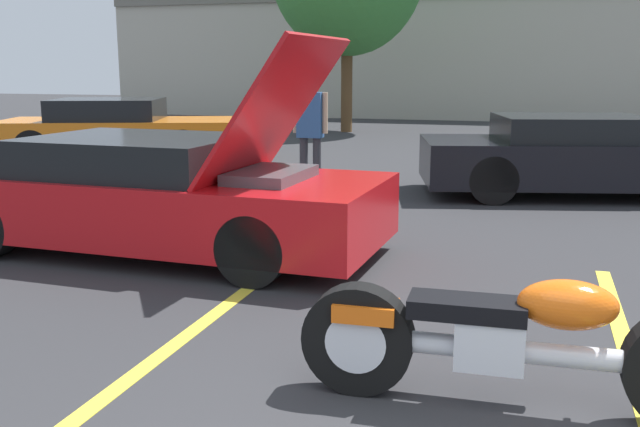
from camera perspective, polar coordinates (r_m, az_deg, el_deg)
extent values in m
cube|color=yellow|center=(5.18, -9.63, -8.83)|extent=(0.12, 4.60, 0.01)
cube|color=yellow|center=(4.74, 23.86, -11.72)|extent=(0.12, 4.60, 0.01)
cube|color=#B2AD9E|center=(27.05, 17.56, 11.92)|extent=(32.00, 4.00, 4.40)
cylinder|color=brown|center=(20.42, 2.15, 10.36)|extent=(0.32, 0.32, 2.72)
cylinder|color=black|center=(4.05, 3.08, -9.98)|extent=(0.63, 0.18, 0.62)
cylinder|color=silver|center=(4.05, 3.08, -9.98)|extent=(0.35, 0.18, 0.34)
cylinder|color=silver|center=(3.97, 15.24, -10.58)|extent=(1.43, 0.17, 0.12)
cube|color=silver|center=(3.96, 13.42, -9.95)|extent=(0.37, 0.25, 0.28)
ellipsoid|color=orange|center=(3.89, 19.19, -6.91)|extent=(0.51, 0.30, 0.26)
cube|color=black|center=(3.90, 11.68, -7.38)|extent=(0.63, 0.28, 0.10)
cube|color=orange|center=(3.98, 3.70, -7.73)|extent=(0.35, 0.23, 0.10)
cylinder|color=silver|center=(4.11, 9.82, -10.49)|extent=(1.09, 0.13, 0.09)
cube|color=red|center=(7.24, -12.95, 0.75)|extent=(4.57, 1.95, 0.60)
cube|color=black|center=(7.27, -14.33, 4.57)|extent=(2.09, 1.68, 0.36)
cylinder|color=black|center=(5.96, -5.40, -2.93)|extent=(0.63, 0.24, 0.62)
cylinder|color=black|center=(7.37, -0.39, -0.06)|extent=(0.63, 0.24, 0.62)
cylinder|color=black|center=(8.69, -18.02, 1.16)|extent=(0.63, 0.24, 0.62)
cube|color=red|center=(6.54, -3.63, 8.25)|extent=(1.00, 1.67, 1.31)
cube|color=#4C4C51|center=(6.63, -3.93, 2.33)|extent=(0.64, 1.00, 0.28)
cube|color=black|center=(10.81, 20.20, 3.92)|extent=(4.74, 2.75, 0.61)
cube|color=black|center=(10.72, 19.46, 6.48)|extent=(2.32, 2.00, 0.34)
cylinder|color=black|center=(9.77, 13.66, 2.62)|extent=(0.69, 0.37, 0.66)
cylinder|color=black|center=(11.26, 12.28, 3.83)|extent=(0.69, 0.37, 0.66)
cube|color=orange|center=(14.72, -15.81, 6.07)|extent=(4.86, 3.29, 0.61)
cube|color=black|center=(14.72, -16.60, 8.00)|extent=(2.47, 2.28, 0.40)
cylinder|color=black|center=(13.66, -10.83, 5.25)|extent=(0.71, 0.43, 0.67)
cylinder|color=black|center=(15.31, -9.98, 5.95)|extent=(0.71, 0.43, 0.67)
cylinder|color=black|center=(14.32, -21.97, 4.90)|extent=(0.71, 0.43, 0.67)
cylinder|color=black|center=(15.90, -20.03, 5.63)|extent=(0.71, 0.43, 0.67)
cylinder|color=#333338|center=(10.38, -1.30, 3.88)|extent=(0.12, 0.12, 0.81)
cylinder|color=#333338|center=(10.32, -0.25, 3.84)|extent=(0.12, 0.12, 0.81)
cube|color=#335B93|center=(10.28, -0.79, 7.89)|extent=(0.36, 0.20, 0.64)
cylinder|color=tan|center=(10.34, -1.96, 8.09)|extent=(0.08, 0.08, 0.58)
cylinder|color=tan|center=(10.21, 0.40, 8.05)|extent=(0.08, 0.08, 0.58)
sphere|color=tan|center=(10.26, -0.79, 10.30)|extent=(0.22, 0.22, 0.22)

